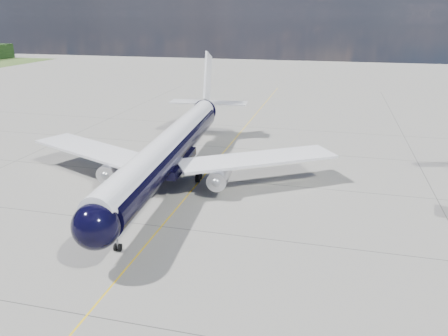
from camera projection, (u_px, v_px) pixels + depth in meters
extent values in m
plane|color=gray|center=(212.00, 166.00, 64.77)|extent=(320.00, 320.00, 0.00)
cube|color=#E6B70C|center=(202.00, 178.00, 60.19)|extent=(0.16, 160.00, 0.01)
cylinder|color=black|center=(169.00, 151.00, 56.80)|extent=(7.24, 41.38, 4.12)
sphere|color=black|center=(96.00, 226.00, 36.66)|extent=(4.42, 4.42, 4.12)
cone|color=black|center=(209.00, 107.00, 80.25)|extent=(4.68, 7.88, 4.12)
cylinder|color=white|center=(169.00, 143.00, 56.46)|extent=(6.50, 43.47, 3.21)
cube|color=black|center=(94.00, 221.00, 36.26)|extent=(2.69, 1.49, 0.60)
cube|color=white|center=(94.00, 150.00, 60.45)|extent=(21.24, 13.31, 0.35)
cube|color=white|center=(258.00, 159.00, 56.83)|extent=(20.48, 15.72, 0.35)
cube|color=black|center=(170.00, 162.00, 57.31)|extent=(5.36, 11.15, 1.08)
cylinder|color=#B1B1B8|center=(113.00, 169.00, 56.65)|extent=(2.80, 5.16, 2.43)
cylinder|color=#B1B1B8|center=(220.00, 176.00, 54.41)|extent=(2.80, 5.16, 2.43)
sphere|color=gray|center=(106.00, 175.00, 54.53)|extent=(1.28, 1.28, 1.19)
sphere|color=gray|center=(216.00, 182.00, 52.29)|extent=(1.28, 1.28, 1.19)
cube|color=white|center=(113.00, 163.00, 56.58)|extent=(0.50, 3.48, 1.19)
cube|color=white|center=(220.00, 169.00, 54.34)|extent=(0.50, 3.48, 1.19)
cube|color=white|center=(208.00, 77.00, 77.90)|extent=(0.87, 6.88, 9.24)
cube|color=white|center=(209.00, 102.00, 79.96)|extent=(14.31, 4.53, 0.24)
cylinder|color=gray|center=(117.00, 238.00, 41.25)|extent=(0.21, 0.21, 2.28)
cylinder|color=black|center=(116.00, 247.00, 41.61)|extent=(0.25, 0.77, 0.76)
cylinder|color=black|center=(120.00, 247.00, 41.54)|extent=(0.25, 0.77, 0.76)
cylinder|color=gray|center=(149.00, 168.00, 59.89)|extent=(0.30, 0.30, 2.06)
cylinder|color=gray|center=(199.00, 170.00, 58.79)|extent=(0.30, 0.30, 2.06)
cylinder|color=black|center=(148.00, 175.00, 59.63)|extent=(0.58, 1.23, 1.19)
cylinder|color=black|center=(151.00, 172.00, 60.74)|extent=(0.58, 1.23, 1.19)
cylinder|color=black|center=(198.00, 178.00, 58.53)|extent=(0.58, 1.23, 1.19)
cylinder|color=black|center=(200.00, 175.00, 59.63)|extent=(0.58, 1.23, 1.19)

